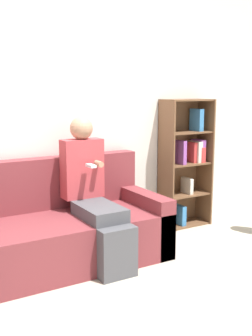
# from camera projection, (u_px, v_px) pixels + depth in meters

# --- Properties ---
(ground_plane) EXTENTS (14.00, 14.00, 0.00)m
(ground_plane) POSITION_uv_depth(u_px,v_px,m) (102.00, 282.00, 3.30)
(ground_plane) COLOR #B2A893
(back_wall) EXTENTS (10.00, 0.06, 2.55)m
(back_wall) POSITION_uv_depth(u_px,v_px,m) (52.00, 113.00, 3.90)
(back_wall) COLOR silver
(back_wall) RESTS_ON ground_plane
(couch) EXTENTS (2.20, 0.85, 0.88)m
(couch) POSITION_uv_depth(u_px,v_px,m) (37.00, 235.00, 3.53)
(couch) COLOR maroon
(couch) RESTS_ON ground_plane
(adult_seated) EXTENTS (0.37, 0.81, 1.25)m
(adult_seated) POSITION_uv_depth(u_px,v_px,m) (93.00, 190.00, 3.62)
(adult_seated) COLOR #47474C
(adult_seated) RESTS_ON ground_plane
(bookshelf) EXTENTS (0.55, 0.29, 1.38)m
(bookshelf) POSITION_uv_depth(u_px,v_px,m) (185.00, 162.00, 4.61)
(bookshelf) COLOR brown
(bookshelf) RESTS_ON ground_plane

